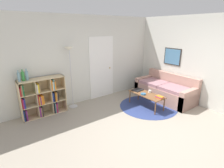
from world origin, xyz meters
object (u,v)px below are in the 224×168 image
Objects in this scene: bookshelf at (42,97)px; cup at (150,91)px; bowl at (143,94)px; bottle_middle at (23,76)px; coffee_table at (146,95)px; laptop at (138,90)px; bottle_right at (27,75)px; floor_lamp at (70,59)px; bottle_left at (19,77)px; couch at (166,90)px.

bookshelf is 13.57× the size of cup.
bookshelf reaches higher than bowl.
cup is 3.44m from bottle_middle.
coffee_table is 3.16× the size of laptop.
bottle_middle is 0.09m from bottle_right.
bottle_middle is at bearing 157.41° from cup.
floor_lamp is 1.16m from bottle_right.
floor_lamp is 1.33m from bottle_left.
bottle_right is at bearing 162.12° from laptop.
coffee_table is 13.04× the size of cup.
floor_lamp is at bearing 152.70° from laptop.
bottle_right is (-2.88, 0.93, 0.72)m from laptop.
bottle_left is at bearing -174.97° from bottle_right.
laptop is at bearing 69.72° from bowl.
cup reaches higher than bowl.
bookshelf reaches higher than couch.
bottle_right is at bearing 5.03° from bottle_left.
couch is at bearing -19.55° from bookshelf.
cup is at bearing 0.21° from bowl.
bottle_left is at bearing 179.69° from floor_lamp.
bottle_middle is (-3.11, 1.29, 0.69)m from cup.
cup is (0.16, 0.02, 0.08)m from coffee_table.
couch is 22.55× the size of cup.
couch is 6.75× the size of bottle_middle.
floor_lamp reaches higher than bookshelf.
bottle_right is (-0.28, 0.01, 0.64)m from bookshelf.
bottle_right reaches higher than bottle_middle.
bookshelf is at bearing 155.05° from cup.
floor_lamp is 1.24m from bottle_middle.
cup is at bearing -178.74° from couch.
floor_lamp is at bearing 142.08° from bowl.
bookshelf is 3.76m from couch.
floor_lamp reaches higher than bottle_middle.
laptop is at bearing 87.56° from coffee_table.
bottle_middle is (-2.83, 1.29, 0.71)m from bowl.
cup is at bearing -24.95° from bookshelf.
bookshelf is at bearing 153.39° from coffee_table.
laptop is 1.20× the size of bottle_right.
bottle_middle is at bearing 14.08° from bottle_left.
coffee_table is 0.13m from bowl.
couch reaches higher than cup.
coffee_table is 3.39m from bottle_left.
couch is (2.70, -1.25, -1.12)m from floor_lamp.
bottle_right reaches higher than laptop.
couch is 4.11m from bottle_right.
couch is at bearing -24.77° from floor_lamp.
couch reaches higher than coffee_table.
bookshelf reaches higher than coffee_table.
bowl is at bearing 171.65° from coffee_table.
bowl is (1.62, -1.26, -0.99)m from floor_lamp.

